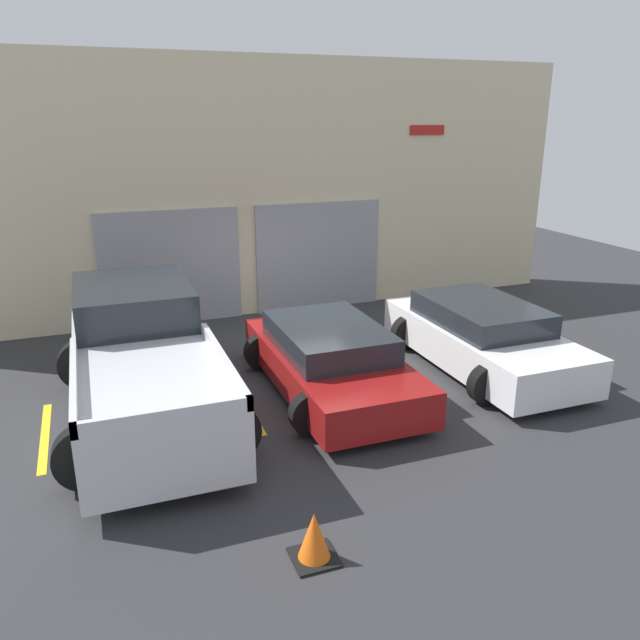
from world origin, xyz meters
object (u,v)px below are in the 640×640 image
object	(u,v)px
sedan_side	(330,360)
traffic_cone	(314,538)
pickup_truck	(143,361)
sedan_white	(482,337)

from	to	relation	value
sedan_side	traffic_cone	xyz separation A→B (m)	(-1.69, -3.84, -0.30)
pickup_truck	sedan_side	world-z (taller)	pickup_truck
sedan_white	sedan_side	size ratio (longest dim) A/B	1.02
sedan_side	traffic_cone	world-z (taller)	sedan_side
traffic_cone	sedan_white	bearing A→B (deg)	39.59
pickup_truck	traffic_cone	xyz separation A→B (m)	(1.26, -4.09, -0.60)
pickup_truck	sedan_white	size ratio (longest dim) A/B	1.21
pickup_truck	sedan_side	xyz separation A→B (m)	(2.95, -0.25, -0.30)
pickup_truck	sedan_side	bearing A→B (deg)	-4.78
pickup_truck	sedan_white	world-z (taller)	pickup_truck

